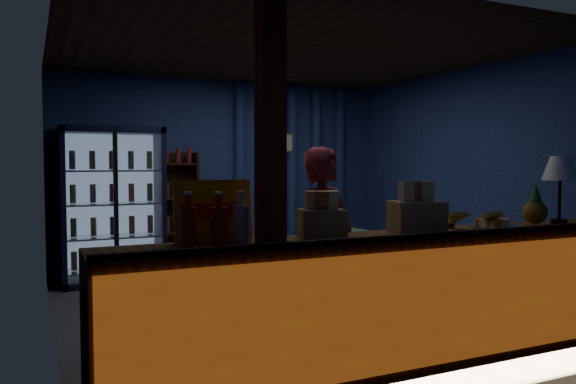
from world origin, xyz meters
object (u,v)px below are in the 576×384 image
object	(u,v)px
green_chair	(339,250)
pastry_tray	(494,225)
shopkeeper	(325,248)
table_lamp	(560,171)

from	to	relation	value
green_chair	pastry_tray	size ratio (longest dim) A/B	1.50
shopkeeper	pastry_tray	xyz separation A→B (m)	(1.23, -0.53, 0.18)
green_chair	shopkeeper	bearing A→B (deg)	52.84
shopkeeper	pastry_tray	distance (m)	1.35
pastry_tray	table_lamp	distance (m)	0.82
table_lamp	green_chair	bearing A→B (deg)	95.04
shopkeeper	green_chair	bearing A→B (deg)	34.24
green_chair	pastry_tray	distance (m)	3.29
shopkeeper	pastry_tray	size ratio (longest dim) A/B	3.67
table_lamp	pastry_tray	bearing A→B (deg)	178.54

